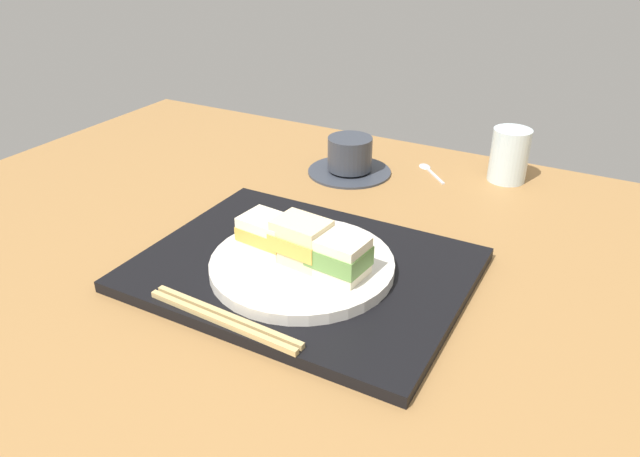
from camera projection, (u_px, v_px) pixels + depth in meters
ground_plane at (315, 273)px, 80.76cm from camera, size 140.00×100.00×3.00cm
serving_tray at (302, 269)px, 77.46cm from camera, size 41.05×31.73×1.52cm
sandwich_plate at (302, 265)px, 75.47cm from camera, size 23.29×23.29×1.48cm
sandwich_near at (267, 233)px, 76.73cm from camera, size 7.25×5.71×4.44cm
sandwich_middle at (302, 241)px, 73.80cm from camera, size 7.26×5.95×5.52cm
sandwich_far at (339, 256)px, 71.29cm from camera, size 7.27×5.81×4.86cm
chopsticks_pair at (224, 318)px, 66.35cm from camera, size 20.47×2.89×0.70cm
coffee_cup at (350, 158)px, 106.10cm from camera, size 14.84×14.84×6.57cm
drinking_glass at (509, 155)px, 102.30cm from camera, size 6.45×6.45×9.20cm
teaspoon at (428, 168)px, 108.43cm from camera, size 7.40×7.83×0.80cm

